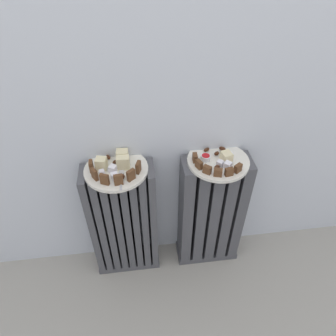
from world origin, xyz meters
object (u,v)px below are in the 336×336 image
at_px(radiator_right, 211,214).
at_px(plate_left, 116,170).
at_px(fork, 121,178).
at_px(jam_bowl_right, 206,157).
at_px(plate_right, 218,161).
at_px(radiator_left, 124,223).

relative_size(radiator_right, plate_left, 2.51).
distance_m(radiator_right, fork, 0.49).
xyz_separation_m(plate_left, jam_bowl_right, (0.34, 0.01, 0.02)).
bearing_deg(plate_right, fork, -171.26).
distance_m(radiator_left, fork, 0.32).
bearing_deg(radiator_right, radiator_left, -180.00).
bearing_deg(plate_right, plate_left, 180.00).
xyz_separation_m(radiator_left, radiator_right, (0.39, 0.00, 0.00)).
distance_m(plate_right, fork, 0.37).
xyz_separation_m(radiator_left, plate_right, (0.39, 0.00, 0.31)).
height_order(radiator_left, radiator_right, same).
bearing_deg(radiator_left, jam_bowl_right, 1.17).
height_order(plate_left, fork, fork).
xyz_separation_m(radiator_left, plate_left, (0.00, 0.00, 0.31)).
bearing_deg(plate_left, plate_right, 0.00).
bearing_deg(plate_left, fork, -72.01).
relative_size(plate_right, fork, 2.28).
height_order(plate_right, fork, fork).
bearing_deg(plate_right, jam_bowl_right, 171.98).
bearing_deg(plate_right, radiator_right, 63.43).
bearing_deg(radiator_left, plate_right, 0.00).
xyz_separation_m(radiator_right, plate_right, (-0.00, -0.00, 0.31)).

